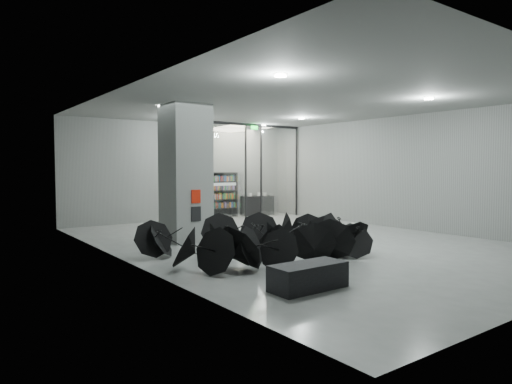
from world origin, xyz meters
TOP-DOWN VIEW (x-y plane):
  - room at (0.00, 0.00)m, footprint 14.00×14.02m
  - column at (-2.50, 2.00)m, footprint 1.20×1.20m
  - fire_cabinet at (-2.50, 1.38)m, footprint 0.28×0.04m
  - info_panel at (-2.50, 1.38)m, footprint 0.30×0.03m
  - exit_sign at (2.40, 5.30)m, footprint 0.30×0.06m
  - glass_partition at (2.39, 5.50)m, footprint 5.06×0.08m
  - bench at (-3.23, -4.08)m, footprint 1.44×0.62m
  - bookshelf at (1.52, 6.75)m, footprint 1.79×0.43m
  - shop_counter at (3.52, 6.63)m, footprint 1.53×0.81m
  - umbrella_cluster at (-2.08, -1.65)m, footprint 5.33×4.31m

SIDE VIEW (x-z plane):
  - bench at x=-3.23m, z-range 0.00..0.46m
  - umbrella_cluster at x=-2.08m, z-range -0.36..0.98m
  - shop_counter at x=3.52m, z-range 0.00..0.88m
  - info_panel at x=-2.50m, z-range 0.64..1.06m
  - bookshelf at x=1.52m, z-range 0.00..1.96m
  - fire_cabinet at x=-2.50m, z-range 1.16..1.54m
  - column at x=-2.50m, z-range 0.00..4.00m
  - glass_partition at x=2.39m, z-range 0.18..4.18m
  - room at x=0.00m, z-range 0.84..4.85m
  - exit_sign at x=2.40m, z-range 3.74..3.90m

